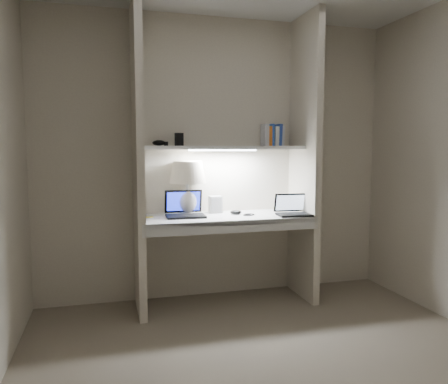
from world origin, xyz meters
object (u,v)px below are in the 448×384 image
object	(u,v)px
laptop_netbook	(293,210)
speaker	(215,204)
book_row	(272,136)
laptop_main	(185,210)
table_lamp	(188,179)

from	to	relation	value
laptop_netbook	speaker	distance (m)	0.68
speaker	book_row	xyz separation A→B (m)	(0.55, 0.04, 0.61)
speaker	book_row	bearing A→B (deg)	-3.38
laptop_main	speaker	distance (m)	0.32
speaker	laptop_main	bearing A→B (deg)	-166.13
laptop_main	laptop_netbook	world-z (taller)	laptop_main
table_lamp	laptop_main	world-z (taller)	table_lamp
laptop_main	book_row	size ratio (longest dim) A/B	1.66
laptop_netbook	book_row	xyz separation A→B (m)	(-0.07, 0.32, 0.65)
laptop_netbook	laptop_main	bearing A→B (deg)	174.57
laptop_netbook	book_row	size ratio (longest dim) A/B	1.52
book_row	speaker	bearing A→B (deg)	-176.14
laptop_main	table_lamp	bearing A→B (deg)	66.91
table_lamp	laptop_main	distance (m)	0.28
laptop_netbook	table_lamp	bearing A→B (deg)	168.06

